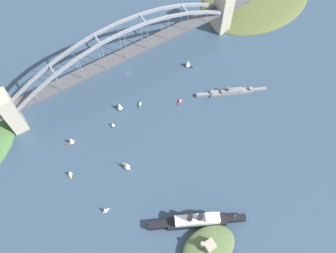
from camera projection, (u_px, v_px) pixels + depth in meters
ground_plane at (128, 73)px, 382.90m from camera, size 1400.00×1400.00×0.00m
harbor_arch_bridge at (125, 55)px, 357.97m from camera, size 296.70×18.14×67.69m
ocean_liner at (197, 221)px, 303.60m from camera, size 75.40×42.19×22.56m
naval_cruiser at (231, 92)px, 368.48m from camera, size 65.38×33.23×16.22m
fort_island_mid_harbor at (209, 247)px, 294.72m from camera, size 45.82×32.26×17.82m
seaplane_taxiing_near_bridge at (64, 79)px, 376.38m from camera, size 10.27×7.36×5.01m
small_boat_0 at (120, 106)px, 357.66m from camera, size 5.32×9.26×10.92m
small_boat_1 at (113, 124)px, 350.62m from camera, size 5.57×5.64×6.14m
small_boat_2 at (140, 105)px, 363.40m from camera, size 7.04×7.52×2.27m
small_boat_3 at (105, 210)px, 310.81m from camera, size 6.61×3.93×7.45m
small_boat_4 at (70, 173)px, 326.54m from camera, size 4.83×6.83×7.03m
small_boat_5 at (71, 141)px, 340.89m from camera, size 8.83×5.21×9.20m
small_boat_6 at (127, 165)px, 328.29m from camera, size 6.48×9.54×11.07m
small_boat_7 at (188, 63)px, 383.03m from camera, size 7.38×8.61×9.86m
small_boat_8 at (180, 101)px, 365.23m from camera, size 8.01×3.89×2.35m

